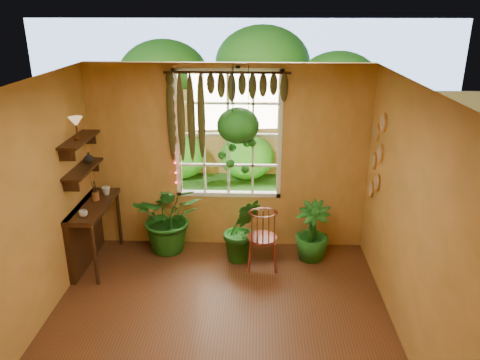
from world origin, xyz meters
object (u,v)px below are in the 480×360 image
at_px(potted_plant_mid, 242,229).
at_px(hanging_basket, 238,129).
at_px(counter_ledge, 88,227).
at_px(windsor_chair, 262,246).
at_px(potted_plant_left, 170,216).

relative_size(potted_plant_mid, hanging_basket, 0.68).
xyz_separation_m(potted_plant_mid, hanging_basket, (-0.06, 0.22, 1.38)).
bearing_deg(counter_ledge, potted_plant_mid, 4.12).
bearing_deg(counter_ledge, windsor_chair, -0.78).
bearing_deg(potted_plant_left, potted_plant_mid, -13.52).
distance_m(potted_plant_left, hanging_basket, 1.65).
distance_m(counter_ledge, potted_plant_mid, 2.13).
xyz_separation_m(counter_ledge, potted_plant_left, (1.06, 0.41, -0.01)).
height_order(counter_ledge, potted_plant_mid, potted_plant_mid).
bearing_deg(windsor_chair, potted_plant_mid, 144.43).
relative_size(potted_plant_left, potted_plant_mid, 1.13).
height_order(windsor_chair, hanging_basket, hanging_basket).
xyz_separation_m(counter_ledge, windsor_chair, (2.41, -0.03, -0.23)).
relative_size(windsor_chair, potted_plant_mid, 1.16).
bearing_deg(potted_plant_left, counter_ledge, -158.96).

